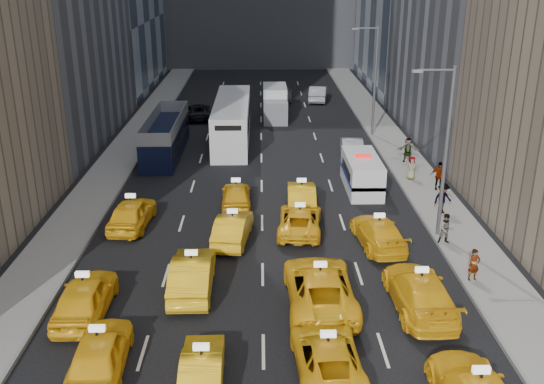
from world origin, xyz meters
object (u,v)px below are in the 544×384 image
Objects in this scene: double_decker at (165,135)px; pedestrian_0 at (474,265)px; city_bus at (232,121)px; nypd_van at (362,174)px; box_truck at (275,103)px.

pedestrian_0 is at bearing -51.79° from double_decker.
pedestrian_0 is at bearing -57.03° from city_bus.
nypd_van is 15.71m from double_decker.
double_decker is at bearing -136.65° from city_bus.
double_decker reaches higher than pedestrian_0.
nypd_van is at bearing -31.43° from double_decker.
city_bus is at bearing -112.68° from box_truck.
city_bus is 8.64× the size of pedestrian_0.
box_truck reaches higher than pedestrian_0.
box_truck is 4.20× the size of pedestrian_0.
nypd_van is 14.45m from city_bus.
box_truck is (3.65, 7.66, -0.25)m from city_bus.
pedestrian_0 is (3.11, -12.30, -0.13)m from nypd_van.
double_decker is 26.18m from pedestrian_0.
city_bus is (4.87, 3.66, 0.19)m from double_decker.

